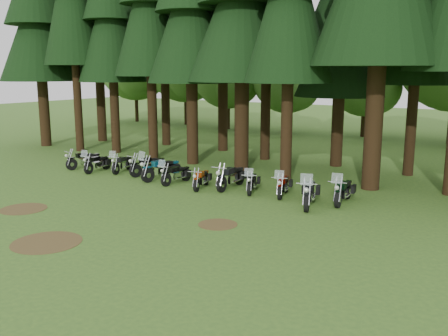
{
  "coord_description": "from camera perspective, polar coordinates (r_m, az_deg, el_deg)",
  "views": [
    {
      "loc": [
        13.87,
        -13.5,
        5.36
      ],
      "look_at": [
        1.83,
        5.0,
        1.0
      ],
      "focal_mm": 40.0,
      "sensor_mm": 36.0,
      "label": 1
    }
  ],
  "objects": [
    {
      "name": "pine_back_2",
      "position": [
        33.63,
        -0.14,
        18.69
      ],
      "size": [
        4.85,
        4.85,
        16.3
      ],
      "color": "#322010",
      "rests_on": "ground"
    },
    {
      "name": "motorcycle_9",
      "position": [
        21.64,
        6.76,
        -2.04
      ],
      "size": [
        0.85,
        2.08,
        1.32
      ],
      "rotation": [
        0.0,
        0.0,
        0.29
      ],
      "color": "black",
      "rests_on": "ground"
    },
    {
      "name": "motorcycle_8",
      "position": [
        22.18,
        3.2,
        -1.7
      ],
      "size": [
        0.98,
        1.96,
        1.27
      ],
      "rotation": [
        0.0,
        0.0,
        0.38
      ],
      "color": "black",
      "rests_on": "ground"
    },
    {
      "name": "dirt_patch_2",
      "position": [
        16.87,
        -19.61,
        -8.0
      ],
      "size": [
        2.2,
        2.2,
        0.01
      ],
      "primitive_type": "cylinder",
      "color": "#4C3D1E",
      "rests_on": "ground"
    },
    {
      "name": "pine_back_4",
      "position": [
        28.64,
        13.38,
        16.67
      ],
      "size": [
        4.94,
        4.94,
        13.78
      ],
      "color": "#322010",
      "rests_on": "ground"
    },
    {
      "name": "decid_4",
      "position": [
        41.69,
        16.12,
        9.38
      ],
      "size": [
        5.93,
        5.76,
        7.41
      ],
      "color": "#322010",
      "rests_on": "ground"
    },
    {
      "name": "decid_1",
      "position": [
        49.33,
        -4.28,
        11.69
      ],
      "size": [
        7.91,
        7.69,
        9.88
      ],
      "color": "#322010",
      "rests_on": "ground"
    },
    {
      "name": "pine_front_0",
      "position": [
        37.98,
        -20.61,
        17.03
      ],
      "size": [
        5.49,
        5.49,
        16.17
      ],
      "color": "#322010",
      "rests_on": "ground"
    },
    {
      "name": "motorcycle_1",
      "position": [
        27.44,
        -14.26,
        0.49
      ],
      "size": [
        0.51,
        2.09,
        1.31
      ],
      "rotation": [
        0.0,
        0.0,
        0.12
      ],
      "color": "black",
      "rests_on": "ground"
    },
    {
      "name": "motorcycle_6",
      "position": [
        22.89,
        -2.6,
        -1.32
      ],
      "size": [
        0.71,
        1.94,
        0.81
      ],
      "rotation": [
        0.0,
        0.0,
        0.3
      ],
      "color": "black",
      "rests_on": "ground"
    },
    {
      "name": "motorcycle_5",
      "position": [
        23.9,
        -5.49,
        -0.77
      ],
      "size": [
        0.42,
        2.07,
        1.3
      ],
      "rotation": [
        0.0,
        0.0,
        -0.06
      ],
      "color": "black",
      "rests_on": "ground"
    },
    {
      "name": "pine_back_1",
      "position": [
        36.46,
        -6.94,
        17.95
      ],
      "size": [
        4.52,
        4.52,
        16.22
      ],
      "color": "#322010",
      "rests_on": "ground"
    },
    {
      "name": "motorcycle_3",
      "position": [
        26.03,
        -8.62,
        0.22
      ],
      "size": [
        0.65,
        2.25,
        0.93
      ],
      "rotation": [
        0.0,
        0.0,
        -0.23
      ],
      "color": "black",
      "rests_on": "ground"
    },
    {
      "name": "ground",
      "position": [
        20.08,
        -12.29,
        -4.57
      ],
      "size": [
        120.0,
        120.0,
        0.0
      ],
      "primitive_type": "plane",
      "color": "#385E22",
      "rests_on": "ground"
    },
    {
      "name": "dirt_patch_1",
      "position": [
        17.68,
        -0.71,
        -6.46
      ],
      "size": [
        1.4,
        1.4,
        0.01
      ],
      "primitive_type": "cylinder",
      "color": "#4C3D1E",
      "rests_on": "ground"
    },
    {
      "name": "motorcycle_7",
      "position": [
        22.84,
        0.8,
        -1.11
      ],
      "size": [
        0.38,
        2.41,
        0.98
      ],
      "rotation": [
        0.0,
        0.0,
        0.05
      ],
      "color": "black",
      "rests_on": "ground"
    },
    {
      "name": "motorcycle_2",
      "position": [
        27.05,
        -11.54,
        0.45
      ],
      "size": [
        0.77,
        2.04,
        1.29
      ],
      "rotation": [
        0.0,
        0.0,
        0.26
      ],
      "color": "black",
      "rests_on": "ground"
    },
    {
      "name": "decid_3",
      "position": [
        42.88,
        7.48,
        9.94
      ],
      "size": [
        6.12,
        5.95,
        7.65
      ],
      "color": "#322010",
      "rests_on": "ground"
    },
    {
      "name": "pine_back_0",
      "position": [
        39.43,
        -14.42,
        18.04
      ],
      "size": [
        5.0,
        5.0,
        17.21
      ],
      "color": "#322010",
      "rests_on": "ground"
    },
    {
      "name": "dirt_patch_0",
      "position": [
        21.11,
        -21.95,
        -4.35
      ],
      "size": [
        1.8,
        1.8,
        0.01
      ],
      "primitive_type": "cylinder",
      "color": "#4C3D1E",
      "rests_on": "ground"
    },
    {
      "name": "decid_0",
      "position": [
        52.88,
        -10.0,
        11.59
      ],
      "size": [
        8.0,
        7.78,
        10.0
      ],
      "color": "#322010",
      "rests_on": "ground"
    },
    {
      "name": "motorcycle_4",
      "position": [
        24.79,
        -7.17,
        -0.17
      ],
      "size": [
        0.8,
        2.48,
        1.56
      ],
      "rotation": [
        0.0,
        0.0,
        -0.2
      ],
      "color": "black",
      "rests_on": "ground"
    },
    {
      "name": "motorcycle_0",
      "position": [
        28.56,
        -15.66,
        0.84
      ],
      "size": [
        0.7,
        2.09,
        0.87
      ],
      "rotation": [
        0.0,
        0.0,
        -0.27
      ],
      "color": "black",
      "rests_on": "ground"
    },
    {
      "name": "motorcycle_11",
      "position": [
        20.87,
        13.47,
        -2.65
      ],
      "size": [
        0.54,
        2.32,
        1.45
      ],
      "rotation": [
        0.0,
        0.0,
        0.1
      ],
      "color": "black",
      "rests_on": "ground"
    },
    {
      "name": "motorcycle_10",
      "position": [
        20.12,
        9.71,
        -2.9
      ],
      "size": [
        1.04,
        2.45,
        1.57
      ],
      "rotation": [
        0.0,
        0.0,
        0.3
      ],
      "color": "black",
      "rests_on": "ground"
    },
    {
      "name": "decid_2",
      "position": [
        45.34,
        0.66,
        10.66
      ],
      "size": [
        6.72,
        6.53,
        8.4
      ],
      "color": "#322010",
      "rests_on": "ground"
    }
  ]
}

